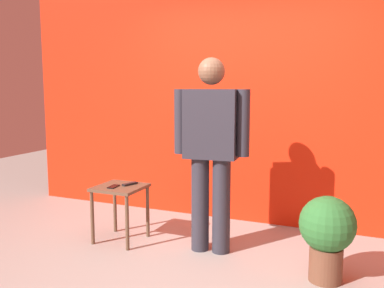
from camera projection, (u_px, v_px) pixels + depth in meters
The scene contains 7 objects.
ground_plane at pixel (192, 279), 3.40m from camera, with size 12.00×12.00×0.00m, color #9E9991.
back_wall_red at pixel (250, 82), 4.69m from camera, with size 5.75×0.12×3.15m, color red.
standing_person at pixel (211, 145), 3.84m from camera, with size 0.71×0.29×1.79m.
side_table at pixel (120, 196), 4.19m from camera, with size 0.45×0.45×0.56m.
cell_phone at pixel (114, 186), 4.13m from camera, with size 0.07×0.14×0.01m, color black.
tv_remote at pixel (130, 184), 4.22m from camera, with size 0.04×0.17×0.02m, color black.
potted_plant at pixel (327, 231), 3.31m from camera, with size 0.44×0.44×0.69m.
Camera 1 is at (1.26, -2.96, 1.54)m, focal length 39.57 mm.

